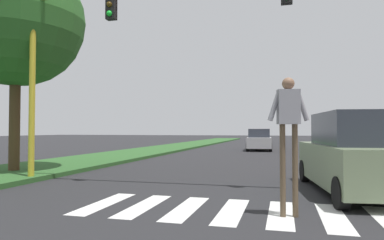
% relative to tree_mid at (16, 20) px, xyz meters
% --- Properties ---
extents(ground_plane, '(140.00, 140.00, 0.00)m').
position_rel_tree_mid_xyz_m(ground_plane, '(8.56, 18.62, -5.42)').
color(ground_plane, '#262628').
extents(crosswalk, '(6.75, 2.20, 0.01)m').
position_rel_tree_mid_xyz_m(crosswalk, '(8.56, -3.45, -5.41)').
color(crosswalk, silver).
rests_on(crosswalk, ground_plane).
extents(median_strip, '(4.00, 64.00, 0.15)m').
position_rel_tree_mid_xyz_m(median_strip, '(-0.01, 16.62, -5.34)').
color(median_strip, '#2D5B28').
rests_on(median_strip, ground_plane).
extents(tree_mid, '(4.69, 4.69, 7.63)m').
position_rel_tree_mid_xyz_m(tree_mid, '(0.00, 0.00, 0.00)').
color(tree_mid, '#4C3823').
rests_on(tree_mid, median_strip).
extents(traffic_light_gantry, '(8.89, 0.30, 6.00)m').
position_rel_tree_mid_xyz_m(traffic_light_gantry, '(4.30, -1.19, -1.06)').
color(traffic_light_gantry, gold).
rests_on(traffic_light_gantry, median_strip).
extents(pedestrian_performer, '(0.75, 0.32, 2.49)m').
position_rel_tree_mid_xyz_m(pedestrian_performer, '(9.16, -3.62, -3.76)').
color(pedestrian_performer, brown).
rests_on(pedestrian_performer, ground_plane).
extents(suv_crossing, '(2.48, 4.80, 1.97)m').
position_rel_tree_mid_xyz_m(suv_crossing, '(10.78, -0.91, -4.49)').
color(suv_crossing, gray).
rests_on(suv_crossing, ground_plane).
extents(sedan_midblock, '(2.07, 4.63, 1.63)m').
position_rel_tree_mid_xyz_m(sedan_midblock, '(7.28, 16.71, -4.66)').
color(sedan_midblock, '#B7B7BC').
rests_on(sedan_midblock, ground_plane).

